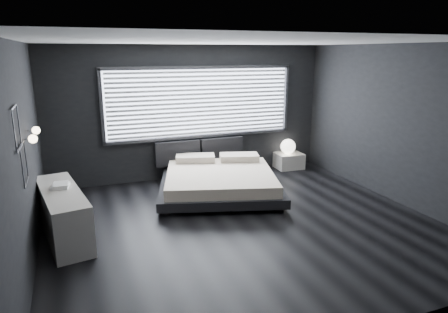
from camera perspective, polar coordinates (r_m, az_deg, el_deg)
name	(u,v)px	position (r m, az deg, el deg)	size (l,w,h in m)	color
room	(244,138)	(6.02, 2.92, 2.67)	(6.04, 6.00, 2.80)	black
window	(201,103)	(8.54, -3.24, 7.70)	(4.14, 0.09, 1.52)	white
headboard	(200,151)	(8.66, -3.45, 0.79)	(1.96, 0.16, 0.52)	black
sconce_near	(33,139)	(5.55, -25.66, 2.28)	(0.18, 0.11, 0.11)	silver
sconce_far	(36,130)	(6.14, -25.30, 3.40)	(0.18, 0.11, 0.11)	silver
wall_art_upper	(17,128)	(4.92, -27.51, 3.62)	(0.01, 0.48, 0.48)	#47474C
wall_art_lower	(24,164)	(5.26, -26.64, -0.91)	(0.01, 0.48, 0.48)	#47474C
bed	(220,180)	(7.67, -0.61, -3.38)	(2.76, 2.69, 0.58)	black
nightstand	(289,161)	(9.49, 9.23, -0.58)	(0.61, 0.51, 0.35)	silver
orb_lamp	(288,146)	(9.37, 9.13, 1.44)	(0.34, 0.34, 0.34)	white
dresser	(63,213)	(6.36, -21.99, -7.53)	(0.80, 1.87, 0.72)	silver
book_stack	(60,185)	(6.35, -22.32, -3.84)	(0.28, 0.35, 0.06)	white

